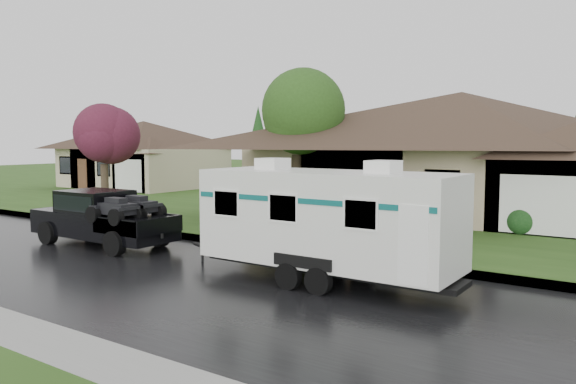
% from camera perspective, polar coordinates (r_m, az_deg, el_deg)
% --- Properties ---
extents(ground, '(140.00, 140.00, 0.00)m').
position_cam_1_polar(ground, '(16.20, -5.60, -7.28)').
color(ground, '#294B17').
rests_on(ground, ground).
extents(road, '(140.00, 8.00, 0.01)m').
position_cam_1_polar(road, '(14.77, -10.66, -8.55)').
color(road, black).
rests_on(road, ground).
extents(curb, '(140.00, 0.50, 0.15)m').
position_cam_1_polar(curb, '(17.93, -0.94, -5.79)').
color(curb, gray).
rests_on(curb, ground).
extents(lawn, '(140.00, 26.00, 0.15)m').
position_cam_1_polar(lawn, '(29.14, 13.78, -1.68)').
color(lawn, '#294B17').
rests_on(lawn, ground).
extents(house_main, '(19.44, 10.80, 6.90)m').
position_cam_1_polar(house_main, '(27.10, 17.62, 5.17)').
color(house_main, tan).
rests_on(house_main, lawn).
extents(house_far, '(10.80, 8.64, 5.80)m').
position_cam_1_polar(house_far, '(42.48, -14.38, 4.34)').
color(house_far, '#BDAE8C').
rests_on(house_far, lawn).
extents(tree_left_green, '(3.79, 3.79, 6.27)m').
position_cam_1_polar(tree_left_green, '(25.02, 0.87, 7.51)').
color(tree_left_green, '#382B1E').
rests_on(tree_left_green, lawn).
extents(tree_red, '(3.06, 3.06, 5.07)m').
position_cam_1_polar(tree_red, '(28.90, -18.24, 5.28)').
color(tree_red, '#382B1E').
rests_on(tree_red, lawn).
extents(shrub_row, '(13.60, 1.00, 1.00)m').
position_cam_1_polar(shrub_row, '(23.08, 13.42, -2.02)').
color(shrub_row, '#143814').
rests_on(shrub_row, lawn).
extents(pickup_truck, '(5.52, 2.10, 1.84)m').
position_cam_1_polar(pickup_truck, '(19.81, -18.51, -2.34)').
color(pickup_truck, black).
rests_on(pickup_truck, ground).
extents(travel_trailer, '(6.80, 2.39, 3.05)m').
position_cam_1_polar(travel_trailer, '(13.79, 4.02, -2.62)').
color(travel_trailer, silver).
rests_on(travel_trailer, ground).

